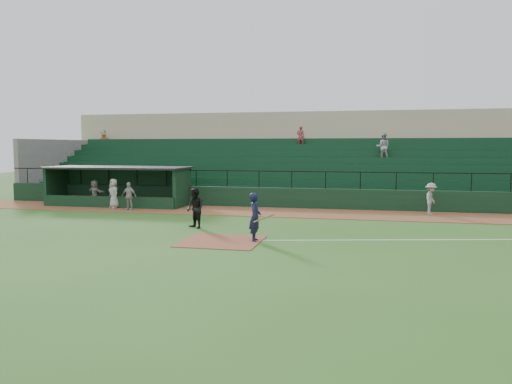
# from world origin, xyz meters

# --- Properties ---
(ground) EXTENTS (90.00, 90.00, 0.00)m
(ground) POSITION_xyz_m (0.00, 0.00, 0.00)
(ground) COLOR #2D5B1D
(ground) RESTS_ON ground
(warning_track) EXTENTS (40.00, 4.00, 0.03)m
(warning_track) POSITION_xyz_m (0.00, 8.00, 0.01)
(warning_track) COLOR brown
(warning_track) RESTS_ON ground
(home_plate_dirt) EXTENTS (3.00, 3.00, 0.03)m
(home_plate_dirt) POSITION_xyz_m (0.00, -1.00, 0.01)
(home_plate_dirt) COLOR brown
(home_plate_dirt) RESTS_ON ground
(foul_line) EXTENTS (17.49, 4.44, 0.01)m
(foul_line) POSITION_xyz_m (8.00, 1.20, 0.01)
(foul_line) COLOR white
(foul_line) RESTS_ON ground
(stadium_structure) EXTENTS (38.00, 13.08, 6.40)m
(stadium_structure) POSITION_xyz_m (-0.00, 16.46, 2.30)
(stadium_structure) COLOR black
(stadium_structure) RESTS_ON ground
(dugout) EXTENTS (8.90, 3.20, 2.42)m
(dugout) POSITION_xyz_m (-9.75, 9.56, 1.33)
(dugout) COLOR black
(dugout) RESTS_ON ground
(batter_at_plate) EXTENTS (1.07, 0.74, 1.89)m
(batter_at_plate) POSITION_xyz_m (1.26, -0.67, 0.95)
(batter_at_plate) COLOR black
(batter_at_plate) RESTS_ON ground
(umpire) EXTENTS (1.11, 1.06, 1.80)m
(umpire) POSITION_xyz_m (-2.08, 1.82, 0.90)
(umpire) COLOR black
(umpire) RESTS_ON ground
(runner) EXTENTS (0.97, 1.25, 1.71)m
(runner) POSITION_xyz_m (8.75, 8.75, 0.88)
(runner) COLOR #99948F
(runner) RESTS_ON warning_track
(dugout_player_a) EXTENTS (0.98, 0.49, 1.60)m
(dugout_player_a) POSITION_xyz_m (-7.93, 6.96, 0.83)
(dugout_player_a) COLOR #ADA8A2
(dugout_player_a) RESTS_ON warning_track
(dugout_player_b) EXTENTS (1.01, 0.94, 1.74)m
(dugout_player_b) POSITION_xyz_m (-9.27, 7.67, 0.90)
(dugout_player_b) COLOR #AAA69F
(dugout_player_b) RESTS_ON warning_track
(dugout_player_c) EXTENTS (1.54, 1.05, 1.60)m
(dugout_player_c) POSITION_xyz_m (-11.08, 8.64, 0.83)
(dugout_player_c) COLOR #AAA49F
(dugout_player_c) RESTS_ON warning_track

